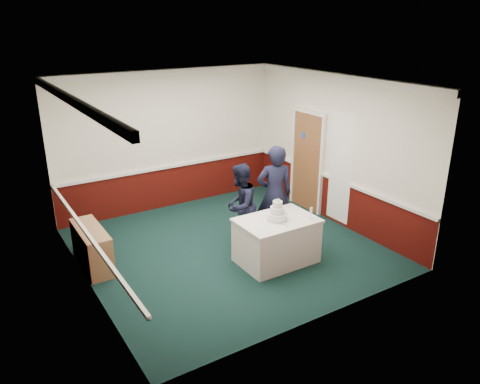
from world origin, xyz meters
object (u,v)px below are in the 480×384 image
cake_table (276,240)px  champagne_flute (311,211)px  person_man (240,206)px  person_woman (274,194)px  cake_knife (283,224)px  sideboard (92,247)px  wedding_cake (277,213)px

cake_table → champagne_flute: (0.50, -0.28, 0.53)m
cake_table → person_man: bearing=102.0°
person_woman → cake_knife: bearing=82.0°
cake_knife → person_woman: size_ratio=0.12×
sideboard → cake_knife: (2.70, -1.71, 0.44)m
cake_table → person_man: person_man is taller
sideboard → person_woman: bearing=-14.2°
sideboard → cake_table: cake_table is taller
champagne_flute → sideboard: bearing=151.1°
cake_table → person_woman: (0.45, 0.70, 0.53)m
sideboard → wedding_cake: wedding_cake is taller
cake_table → sideboard: bearing=151.2°
sideboard → wedding_cake: (2.73, -1.51, 0.55)m
wedding_cake → person_man: bearing=102.0°
cake_knife → person_man: (-0.16, 1.08, -0.01)m
person_woman → cake_table: bearing=77.4°
wedding_cake → person_woman: 0.83m
cake_knife → champagne_flute: champagne_flute is taller
champagne_flute → person_woman: person_woman is taller
person_man → person_woman: person_woman is taller
person_woman → person_man: bearing=4.4°
sideboard → cake_table: bearing=-28.8°
cake_knife → person_man: size_ratio=0.14×
sideboard → cake_knife: 3.23m
cake_table → person_woman: bearing=57.4°
champagne_flute → person_man: (-0.69, 1.16, -0.15)m
cake_table → person_woman: 0.99m
sideboard → champagne_flute: (3.23, -1.79, 0.58)m
sideboard → person_man: (2.55, -0.63, 0.43)m
sideboard → wedding_cake: size_ratio=3.30×
person_man → champagne_flute: bearing=85.9°
person_man → wedding_cake: bearing=67.2°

